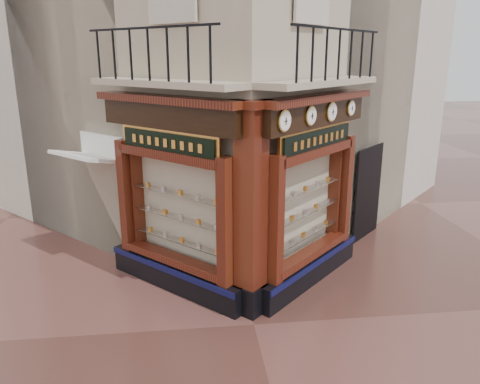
{
  "coord_description": "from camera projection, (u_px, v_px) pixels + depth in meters",
  "views": [
    {
      "loc": [
        -1.11,
        -7.38,
        4.69
      ],
      "look_at": [
        -0.02,
        2.0,
        1.93
      ],
      "focal_mm": 35.0,
      "sensor_mm": 36.0,
      "label": 1
    }
  ],
  "objects": [
    {
      "name": "shopfront_left",
      "position": [
        173.0,
        198.0,
        9.26
      ],
      "size": [
        2.86,
        2.86,
        3.98
      ],
      "rotation": [
        0.0,
        0.0,
        2.36
      ],
      "color": "black",
      "rests_on": "ground"
    },
    {
      "name": "signboard_left",
      "position": [
        168.0,
        143.0,
        8.89
      ],
      "size": [
        1.89,
        1.89,
        0.5
      ],
      "rotation": [
        0.0,
        0.0,
        2.36
      ],
      "color": "gold",
      "rests_on": "ground"
    },
    {
      "name": "clock_b",
      "position": [
        311.0,
        116.0,
        8.62
      ],
      "size": [
        0.3,
        0.3,
        0.37
      ],
      "rotation": [
        0.0,
        0.0,
        0.79
      ],
      "color": "#AC8F39",
      "rests_on": "ground"
    },
    {
      "name": "signboard_right",
      "position": [
        317.0,
        139.0,
        9.21
      ],
      "size": [
        1.94,
        1.94,
        0.52
      ],
      "rotation": [
        0.0,
        0.0,
        0.79
      ],
      "color": "gold",
      "rests_on": "ground"
    },
    {
      "name": "clock_c",
      "position": [
        331.0,
        112.0,
        9.23
      ],
      "size": [
        0.31,
        0.31,
        0.39
      ],
      "rotation": [
        0.0,
        0.0,
        0.79
      ],
      "color": "#AC8F39",
      "rests_on": "ground"
    },
    {
      "name": "neighbour_right",
      "position": [
        292.0,
        30.0,
        15.43
      ],
      "size": [
        11.31,
        11.31,
        11.0
      ],
      "primitive_type": "cube",
      "rotation": [
        0.0,
        0.0,
        0.79
      ],
      "color": "beige",
      "rests_on": "ground"
    },
    {
      "name": "ground",
      "position": [
        254.0,
        325.0,
        8.48
      ],
      "size": [
        80.0,
        80.0,
        0.0
      ],
      "primitive_type": "plane",
      "color": "#4B2A23",
      "rests_on": "ground"
    },
    {
      "name": "balcony",
      "position": [
        244.0,
        82.0,
        8.71
      ],
      "size": [
        5.94,
        2.97,
        1.03
      ],
      "color": "#B9A790",
      "rests_on": "ground"
    },
    {
      "name": "clock_d",
      "position": [
        351.0,
        108.0,
        9.88
      ],
      "size": [
        0.27,
        0.27,
        0.33
      ],
      "rotation": [
        0.0,
        0.0,
        0.79
      ],
      "color": "#AC8F39",
      "rests_on": "ground"
    },
    {
      "name": "neighbour_left",
      "position": [
        140.0,
        29.0,
        14.88
      ],
      "size": [
        11.31,
        11.31,
        11.0
      ],
      "primitive_type": "cube",
      "rotation": [
        0.0,
        0.0,
        0.79
      ],
      "color": "beige",
      "rests_on": "ground"
    },
    {
      "name": "main_building",
      "position": [
        223.0,
        5.0,
        12.66
      ],
      "size": [
        11.31,
        11.31,
        12.0
      ],
      "primitive_type": "cube",
      "rotation": [
        0.0,
        0.0,
        0.79
      ],
      "color": "#B9A790",
      "rests_on": "ground"
    },
    {
      "name": "shopfront_right",
      "position": [
        312.0,
        193.0,
        9.57
      ],
      "size": [
        2.86,
        2.86,
        3.98
      ],
      "rotation": [
        0.0,
        0.0,
        0.79
      ],
      "color": "black",
      "rests_on": "ground"
    },
    {
      "name": "awning",
      "position": [
        95.0,
        261.0,
        11.1
      ],
      "size": [
        1.73,
        1.73,
        0.29
      ],
      "primitive_type": null,
      "rotation": [
        0.23,
        0.0,
        2.36
      ],
      "color": "white",
      "rests_on": "ground"
    },
    {
      "name": "clock_a",
      "position": [
        284.0,
        121.0,
        7.95
      ],
      "size": [
        0.31,
        0.31,
        0.39
      ],
      "rotation": [
        0.0,
        0.0,
        0.79
      ],
      "color": "#AC8F39",
      "rests_on": "ground"
    },
    {
      "name": "corner_pilaster",
      "position": [
        251.0,
        214.0,
        8.41
      ],
      "size": [
        0.85,
        0.85,
        3.98
      ],
      "rotation": [
        0.0,
        0.0,
        0.79
      ],
      "color": "black",
      "rests_on": "ground"
    }
  ]
}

